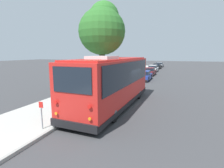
% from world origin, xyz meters
% --- Properties ---
extents(ground_plane, '(160.00, 160.00, 0.00)m').
position_xyz_m(ground_plane, '(0.00, 0.00, 0.00)').
color(ground_plane, '#3D3D3F').
extents(sidewalk_slab, '(80.00, 3.94, 0.15)m').
position_xyz_m(sidewalk_slab, '(0.00, 3.96, 0.07)').
color(sidewalk_slab, '#B2AFA8').
rests_on(sidewalk_slab, ground).
extents(curb_strip, '(80.00, 0.14, 0.15)m').
position_xyz_m(curb_strip, '(0.00, 1.92, 0.07)').
color(curb_strip, '#9D9A94').
rests_on(curb_strip, ground).
extents(shuttle_bus, '(9.61, 2.92, 3.47)m').
position_xyz_m(shuttle_bus, '(-1.18, 0.56, 1.85)').
color(shuttle_bus, red).
rests_on(shuttle_bus, ground).
extents(parked_sedan_blue, '(4.61, 1.83, 1.29)m').
position_xyz_m(parked_sedan_blue, '(11.82, 0.68, 0.60)').
color(parked_sedan_blue, navy).
rests_on(parked_sedan_blue, ground).
extents(parked_sedan_maroon, '(4.36, 1.83, 1.29)m').
position_xyz_m(parked_sedan_maroon, '(17.60, 0.72, 0.60)').
color(parked_sedan_maroon, maroon).
rests_on(parked_sedan_maroon, ground).
extents(parked_sedan_white, '(4.56, 1.91, 1.32)m').
position_xyz_m(parked_sedan_white, '(23.80, 0.93, 0.61)').
color(parked_sedan_white, silver).
rests_on(parked_sedan_white, ground).
extents(parked_sedan_black, '(4.31, 1.90, 1.28)m').
position_xyz_m(parked_sedan_black, '(31.18, 0.87, 0.59)').
color(parked_sedan_black, black).
rests_on(parked_sedan_black, ground).
extents(parked_sedan_silver, '(4.55, 1.99, 1.30)m').
position_xyz_m(parked_sedan_silver, '(37.34, 0.81, 0.60)').
color(parked_sedan_silver, '#A8AAAF').
rests_on(parked_sedan_silver, ground).
extents(street_tree, '(4.04, 4.04, 7.98)m').
position_xyz_m(street_tree, '(2.37, 2.83, 5.74)').
color(street_tree, brown).
rests_on(street_tree, sidewalk_slab).
extents(sign_post_near, '(0.06, 0.22, 1.29)m').
position_xyz_m(sign_post_near, '(-6.08, 2.31, 0.82)').
color(sign_post_near, gray).
rests_on(sign_post_near, sidewalk_slab).
extents(sign_post_far, '(0.06, 0.06, 1.24)m').
position_xyz_m(sign_post_far, '(-4.34, 2.31, 0.77)').
color(sign_post_far, gray).
rests_on(sign_post_far, sidewalk_slab).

